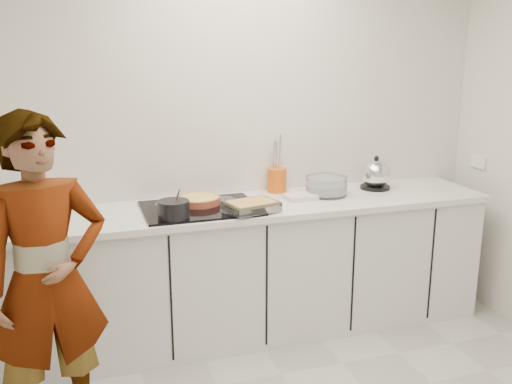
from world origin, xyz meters
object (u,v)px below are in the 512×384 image
object	(u,v)px
saucepan	(174,209)
utensil_crock	(277,180)
cook	(47,282)
mixing_bowl	(326,187)
kettle	(376,175)
hob	(200,208)
baking_dish	(252,205)
tart_dish	(199,200)

from	to	relation	value
saucepan	utensil_crock	xyz separation A→B (m)	(0.81, 0.45, 0.02)
saucepan	cook	xyz separation A→B (m)	(-0.70, -0.51, -0.16)
mixing_bowl	saucepan	bearing A→B (deg)	-167.05
kettle	saucepan	bearing A→B (deg)	-168.39
cook	utensil_crock	bearing A→B (deg)	17.99
saucepan	mixing_bowl	xyz separation A→B (m)	(1.10, 0.25, -0.01)
hob	mixing_bowl	world-z (taller)	mixing_bowl
saucepan	mixing_bowl	world-z (taller)	saucepan
mixing_bowl	cook	world-z (taller)	cook
baking_dish	cook	distance (m)	1.30
tart_dish	kettle	world-z (taller)	kettle
saucepan	kettle	size ratio (longest dim) A/B	1.03
saucepan	kettle	world-z (taller)	kettle
hob	kettle	size ratio (longest dim) A/B	2.99
baking_dish	mixing_bowl	size ratio (longest dim) A/B	1.02
kettle	tart_dish	bearing A→B (deg)	-177.73
hob	mixing_bowl	distance (m)	0.91
mixing_bowl	kettle	xyz separation A→B (m)	(0.41, 0.06, 0.04)
baking_dish	hob	bearing A→B (deg)	148.81
hob	cook	size ratio (longest dim) A/B	0.44
mixing_bowl	kettle	bearing A→B (deg)	7.99
hob	saucepan	distance (m)	0.27
baking_dish	mixing_bowl	xyz separation A→B (m)	(0.62, 0.25, 0.01)
kettle	utensil_crock	world-z (taller)	kettle
kettle	cook	size ratio (longest dim) A/B	0.15
hob	utensil_crock	size ratio (longest dim) A/B	4.29
hob	baking_dish	size ratio (longest dim) A/B	2.08
hob	cook	distance (m)	1.14
mixing_bowl	utensil_crock	bearing A→B (deg)	145.91
saucepan	mixing_bowl	bearing A→B (deg)	12.95
tart_dish	baking_dish	world-z (taller)	baking_dish
mixing_bowl	cook	xyz separation A→B (m)	(-1.80, -0.76, -0.15)
baking_dish	utensil_crock	xyz separation A→B (m)	(0.33, 0.44, 0.04)
tart_dish	utensil_crock	world-z (taller)	utensil_crock
utensil_crock	cook	xyz separation A→B (m)	(-1.51, -0.96, -0.18)
cook	kettle	bearing A→B (deg)	5.98
cook	hob	bearing A→B (deg)	22.86
tart_dish	kettle	distance (m)	1.31
baking_dish	tart_dish	bearing A→B (deg)	137.30
saucepan	mixing_bowl	size ratio (longest dim) A/B	0.73
tart_dish	cook	world-z (taller)	cook
baking_dish	kettle	bearing A→B (deg)	16.61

